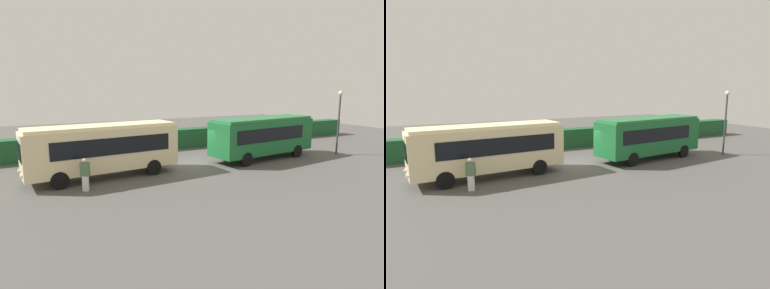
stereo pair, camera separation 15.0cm
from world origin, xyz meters
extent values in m
plane|color=#514F4C|center=(0.00, 0.00, 0.00)|extent=(64.00, 64.00, 0.00)
cube|color=beige|center=(-6.60, -0.97, 1.82)|extent=(9.39, 3.32, 2.55)
cube|color=#F8E8B2|center=(-6.60, -0.97, 3.20)|extent=(9.10, 3.10, 0.20)
cube|color=black|center=(-6.18, -2.16, 2.13)|extent=(7.14, 0.74, 1.02)
cube|color=black|center=(-6.42, 0.28, 2.13)|extent=(7.14, 0.74, 1.02)
cube|color=black|center=(-11.19, -1.42, 2.13)|extent=(0.23, 1.99, 1.07)
cube|color=silver|center=(-11.19, -1.42, 2.92)|extent=(0.17, 1.33, 0.28)
cylinder|color=black|center=(-9.33, -2.36, 0.50)|extent=(1.02, 0.38, 1.00)
cylinder|color=black|center=(-9.54, -0.14, 0.50)|extent=(1.02, 0.38, 1.00)
cylinder|color=black|center=(-3.65, -1.80, 0.50)|extent=(1.02, 0.38, 1.00)
cylinder|color=black|center=(-3.87, 0.42, 0.50)|extent=(1.02, 0.38, 1.00)
sphere|color=silver|center=(-11.14, -2.09, 0.90)|extent=(0.22, 0.22, 0.22)
sphere|color=silver|center=(-11.27, -0.76, 0.90)|extent=(0.22, 0.22, 0.22)
cube|color=#19602D|center=(5.60, -1.05, 1.79)|extent=(9.07, 3.67, 2.48)
cube|color=#27723C|center=(5.60, -1.05, 3.13)|extent=(8.78, 3.44, 0.20)
cube|color=black|center=(5.13, 0.17, 2.09)|extent=(6.81, 0.96, 0.99)
cube|color=black|center=(5.47, -2.36, 2.09)|extent=(6.81, 0.96, 0.99)
cube|color=black|center=(9.98, -0.46, 2.09)|extent=(0.32, 2.05, 1.04)
cube|color=silver|center=(9.98, -0.46, 2.85)|extent=(0.22, 1.38, 0.28)
cylinder|color=black|center=(8.15, 0.46, 0.50)|extent=(1.03, 0.41, 1.00)
cylinder|color=black|center=(8.46, -1.84, 0.50)|extent=(1.03, 0.41, 1.00)
cylinder|color=black|center=(2.74, -0.27, 0.50)|extent=(1.03, 0.41, 1.00)
cylinder|color=black|center=(3.05, -2.57, 0.50)|extent=(1.03, 0.41, 1.00)
sphere|color=silver|center=(9.90, 0.22, 0.90)|extent=(0.22, 0.22, 0.22)
sphere|color=silver|center=(10.08, -1.15, 0.90)|extent=(0.22, 0.22, 0.22)
cube|color=silver|center=(-8.08, -3.28, 0.42)|extent=(0.38, 0.35, 0.84)
cube|color=#4C6B47|center=(-8.08, -3.28, 1.21)|extent=(0.55, 0.45, 0.74)
sphere|color=beige|center=(-8.08, -3.28, 1.69)|extent=(0.23, 0.23, 0.23)
cube|color=silver|center=(5.13, 1.11, 0.41)|extent=(0.25, 0.28, 0.82)
cube|color=#4C6B47|center=(5.13, 1.11, 1.17)|extent=(0.27, 0.44, 0.71)
sphere|color=#8C6647|center=(5.13, 1.11, 1.64)|extent=(0.22, 0.22, 0.22)
cube|color=silver|center=(6.73, 1.20, 0.43)|extent=(0.29, 0.28, 0.86)
cube|color=olive|center=(6.73, 1.20, 1.24)|extent=(0.44, 0.33, 0.76)
sphere|color=beige|center=(6.73, 1.20, 1.74)|extent=(0.24, 0.24, 0.24)
cube|color=#1E522C|center=(0.00, 6.11, 0.87)|extent=(44.00, 1.44, 1.73)
cone|color=orange|center=(13.21, 4.11, 0.30)|extent=(0.36, 0.36, 0.60)
cylinder|color=#38383D|center=(12.21, -2.50, 2.44)|extent=(0.14, 0.14, 4.88)
sphere|color=beige|center=(12.21, -2.50, 5.06)|extent=(0.36, 0.36, 0.36)
camera|label=1|loc=(-10.66, -21.36, 5.64)|focal=31.03mm
camera|label=2|loc=(-10.52, -21.43, 5.64)|focal=31.03mm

